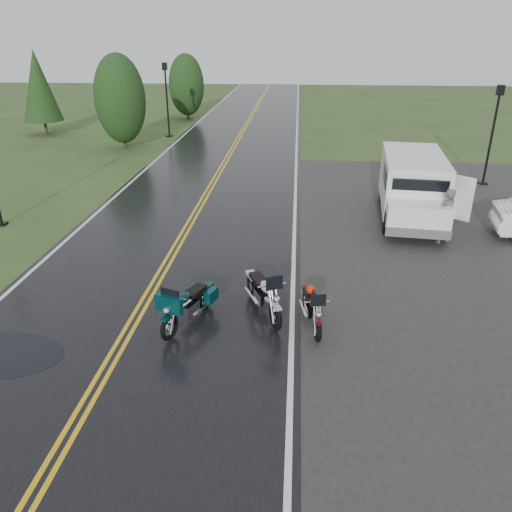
{
  "coord_description": "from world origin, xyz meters",
  "views": [
    {
      "loc": [
        3.75,
        -9.94,
        6.39
      ],
      "look_at": [
        2.8,
        2.0,
        1.0
      ],
      "focal_mm": 35.0,
      "sensor_mm": 36.0,
      "label": 1
    }
  ],
  "objects_px": {
    "lamp_post_far_right": "(492,136)",
    "van_white": "(390,202)",
    "person_at_van": "(445,217)",
    "lamp_post_far_left": "(167,100)",
    "motorcycle_red": "(318,321)",
    "motorcycle_teal": "(169,318)",
    "motorcycle_silver": "(276,307)"
  },
  "relations": [
    {
      "from": "motorcycle_silver",
      "to": "person_at_van",
      "type": "height_order",
      "value": "person_at_van"
    },
    {
      "from": "lamp_post_far_right",
      "to": "person_at_van",
      "type": "bearing_deg",
      "value": -116.91
    },
    {
      "from": "person_at_van",
      "to": "van_white",
      "type": "bearing_deg",
      "value": -53.93
    },
    {
      "from": "person_at_van",
      "to": "lamp_post_far_left",
      "type": "height_order",
      "value": "lamp_post_far_left"
    },
    {
      "from": "lamp_post_far_right",
      "to": "motorcycle_silver",
      "type": "bearing_deg",
      "value": -124.43
    },
    {
      "from": "motorcycle_silver",
      "to": "person_at_van",
      "type": "bearing_deg",
      "value": 24.12
    },
    {
      "from": "motorcycle_red",
      "to": "van_white",
      "type": "xyz_separation_m",
      "value": [
        2.61,
        6.82,
        0.61
      ]
    },
    {
      "from": "motorcycle_teal",
      "to": "lamp_post_far_right",
      "type": "height_order",
      "value": "lamp_post_far_right"
    },
    {
      "from": "motorcycle_red",
      "to": "motorcycle_silver",
      "type": "bearing_deg",
      "value": 148.07
    },
    {
      "from": "motorcycle_red",
      "to": "motorcycle_teal",
      "type": "relative_size",
      "value": 0.9
    },
    {
      "from": "lamp_post_far_right",
      "to": "motorcycle_red",
      "type": "bearing_deg",
      "value": -120.72
    },
    {
      "from": "motorcycle_teal",
      "to": "lamp_post_far_right",
      "type": "distance_m",
      "value": 17.8
    },
    {
      "from": "lamp_post_far_left",
      "to": "lamp_post_far_right",
      "type": "height_order",
      "value": "lamp_post_far_left"
    },
    {
      "from": "van_white",
      "to": "lamp_post_far_right",
      "type": "relative_size",
      "value": 1.35
    },
    {
      "from": "motorcycle_teal",
      "to": "motorcycle_silver",
      "type": "relative_size",
      "value": 0.95
    },
    {
      "from": "motorcycle_silver",
      "to": "van_white",
      "type": "distance_m",
      "value": 7.37
    },
    {
      "from": "lamp_post_far_left",
      "to": "lamp_post_far_right",
      "type": "relative_size",
      "value": 1.07
    },
    {
      "from": "person_at_van",
      "to": "motorcycle_silver",
      "type": "bearing_deg",
      "value": 14.35
    },
    {
      "from": "person_at_van",
      "to": "lamp_post_far_right",
      "type": "xyz_separation_m",
      "value": [
        3.69,
        7.26,
        1.28
      ]
    },
    {
      "from": "motorcycle_red",
      "to": "motorcycle_teal",
      "type": "bearing_deg",
      "value": 174.32
    },
    {
      "from": "motorcycle_red",
      "to": "lamp_post_far_left",
      "type": "relative_size",
      "value": 0.4
    },
    {
      "from": "lamp_post_far_left",
      "to": "van_white",
      "type": "bearing_deg",
      "value": -55.11
    },
    {
      "from": "person_at_van",
      "to": "lamp_post_far_left",
      "type": "distance_m",
      "value": 21.95
    },
    {
      "from": "motorcycle_silver",
      "to": "van_white",
      "type": "relative_size",
      "value": 0.37
    },
    {
      "from": "motorcycle_teal",
      "to": "van_white",
      "type": "xyz_separation_m",
      "value": [
        5.91,
        7.04,
        0.55
      ]
    },
    {
      "from": "van_white",
      "to": "person_at_van",
      "type": "height_order",
      "value": "van_white"
    },
    {
      "from": "lamp_post_far_right",
      "to": "van_white",
      "type": "bearing_deg",
      "value": -129.07
    },
    {
      "from": "motorcycle_red",
      "to": "motorcycle_teal",
      "type": "distance_m",
      "value": 3.31
    },
    {
      "from": "motorcycle_silver",
      "to": "lamp_post_far_left",
      "type": "relative_size",
      "value": 0.47
    },
    {
      "from": "motorcycle_teal",
      "to": "motorcycle_red",
      "type": "bearing_deg",
      "value": 24.99
    },
    {
      "from": "van_white",
      "to": "motorcycle_red",
      "type": "bearing_deg",
      "value": -104.64
    },
    {
      "from": "motorcycle_teal",
      "to": "person_at_van",
      "type": "xyz_separation_m",
      "value": [
        7.6,
        6.4,
        0.3
      ]
    }
  ]
}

